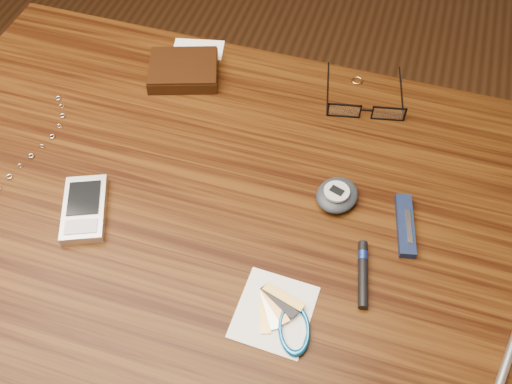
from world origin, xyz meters
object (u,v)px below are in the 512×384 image
(eyeglasses, at_px, (366,109))
(pedometer, at_px, (337,195))
(desk, at_px, (216,244))
(pda_phone, at_px, (84,209))
(pocket_knife, at_px, (405,225))
(notepad_keys, at_px, (284,319))
(wallet_and_card, at_px, (184,70))

(eyeglasses, xyz_separation_m, pedometer, (-0.01, -0.18, -0.00))
(desk, distance_m, eyeglasses, 0.32)
(eyeglasses, height_order, pda_phone, eyeglasses)
(pda_phone, bearing_deg, desk, 19.65)
(desk, bearing_deg, eyeglasses, 54.62)
(eyeglasses, relative_size, pda_phone, 1.24)
(eyeglasses, distance_m, pocket_knife, 0.22)
(notepad_keys, bearing_deg, eyeglasses, 85.52)
(pda_phone, relative_size, pedometer, 1.50)
(notepad_keys, relative_size, pocket_knife, 1.12)
(pedometer, bearing_deg, eyeglasses, 87.54)
(pda_phone, distance_m, pocket_knife, 0.45)
(wallet_and_card, height_order, pedometer, pedometer)
(wallet_and_card, height_order, notepad_keys, wallet_and_card)
(notepad_keys, bearing_deg, pda_phone, 166.52)
(eyeglasses, bearing_deg, pocket_knife, -64.84)
(wallet_and_card, relative_size, notepad_keys, 1.49)
(eyeglasses, distance_m, notepad_keys, 0.38)
(eyeglasses, xyz_separation_m, notepad_keys, (-0.03, -0.38, -0.01))
(notepad_keys, bearing_deg, pedometer, 83.72)
(notepad_keys, xyz_separation_m, pocket_knife, (0.12, 0.18, 0.00))
(pedometer, distance_m, notepad_keys, 0.20)
(pocket_knife, bearing_deg, wallet_and_card, 153.85)
(wallet_and_card, height_order, pda_phone, wallet_and_card)
(notepad_keys, height_order, pocket_knife, pocket_knife)
(wallet_and_card, relative_size, eyeglasses, 1.12)
(eyeglasses, distance_m, pda_phone, 0.46)
(wallet_and_card, xyz_separation_m, pocket_knife, (0.41, -0.20, -0.01))
(desk, xyz_separation_m, wallet_and_card, (-0.14, 0.25, 0.11))
(desk, height_order, notepad_keys, notepad_keys)
(pedometer, bearing_deg, desk, -158.48)
(desk, distance_m, notepad_keys, 0.23)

